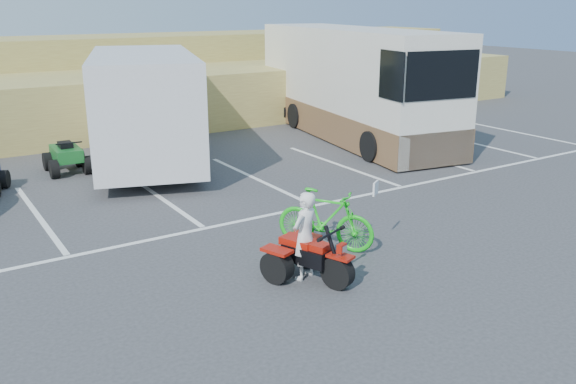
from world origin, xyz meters
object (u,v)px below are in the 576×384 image
red_trike_atv (312,280)px  cargo_trailer (145,106)px  green_dirt_bike (325,219)px  rv_motorhome (351,91)px  quad_atv_green (68,172)px  rider (305,236)px

red_trike_atv → cargo_trailer: bearing=66.6°
green_dirt_bike → cargo_trailer: (-0.59, 7.71, 1.11)m
rv_motorhome → quad_atv_green: rv_motorhome is taller
rider → rv_motorhome: size_ratio=0.15×
red_trike_atv → rider: (-0.05, 0.14, 0.75)m
green_dirt_bike → quad_atv_green: (-2.73, 8.11, -0.57)m
red_trike_atv → quad_atv_green: 9.29m
rider → quad_atv_green: size_ratio=1.05×
red_trike_atv → rv_motorhome: rv_motorhome is taller
rv_motorhome → green_dirt_bike: bearing=-121.1°
green_dirt_bike → quad_atv_green: green_dirt_bike is taller
red_trike_atv → rv_motorhome: (7.71, 8.81, 1.54)m
red_trike_atv → rv_motorhome: 11.81m
red_trike_atv → rv_motorhome: bearing=28.2°
rv_motorhome → red_trike_atv: bearing=-121.6°
green_dirt_bike → cargo_trailer: 7.82m
rv_motorhome → quad_atv_green: bearing=-172.3°
rider → green_dirt_bike: bearing=-160.9°
cargo_trailer → rv_motorhome: (7.29, 0.07, -0.13)m
red_trike_atv → green_dirt_bike: (1.01, 1.02, 0.57)m
red_trike_atv → cargo_trailer: size_ratio=0.20×
green_dirt_bike → rider: bearing=-173.5°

